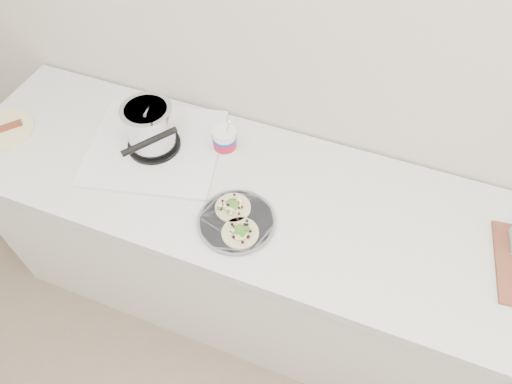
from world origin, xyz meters
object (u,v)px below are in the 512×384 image
(tub, at_px, (225,139))
(bacon_plate, at_px, (3,131))
(taco_plate, at_px, (236,220))
(stove, at_px, (152,134))

(tub, distance_m, bacon_plate, 0.87)
(bacon_plate, bearing_deg, taco_plate, -3.72)
(stove, height_order, bacon_plate, stove)
(stove, relative_size, taco_plate, 2.20)
(bacon_plate, bearing_deg, stove, 12.84)
(taco_plate, xyz_separation_m, bacon_plate, (-1.01, 0.07, -0.01))
(tub, height_order, bacon_plate, tub)
(stove, distance_m, bacon_plate, 0.61)
(stove, height_order, tub, stove)
(stove, bearing_deg, tub, 4.78)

